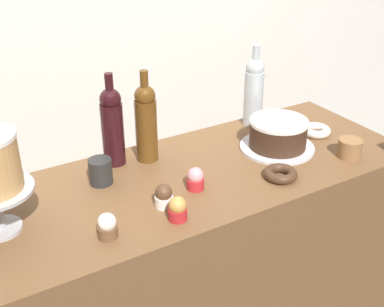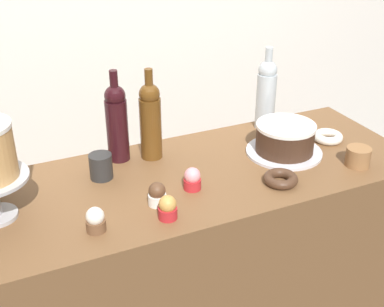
{
  "view_description": "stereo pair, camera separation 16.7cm",
  "coord_description": "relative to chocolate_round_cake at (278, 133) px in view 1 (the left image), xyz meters",
  "views": [
    {
      "loc": [
        -0.76,
        -1.27,
        1.74
      ],
      "look_at": [
        0.0,
        0.0,
        0.96
      ],
      "focal_mm": 47.96,
      "sensor_mm": 36.0,
      "label": 1
    },
    {
      "loc": [
        -0.61,
        -1.35,
        1.74
      ],
      "look_at": [
        0.0,
        0.0,
        0.96
      ],
      "focal_mm": 47.96,
      "sensor_mm": 36.0,
      "label": 2
    }
  ],
  "objects": [
    {
      "name": "cupcake_strawberry",
      "position": [
        -0.4,
        -0.09,
        -0.03
      ],
      "size": [
        0.06,
        0.06,
        0.07
      ],
      "color": "red",
      "rests_on": "display_counter"
    },
    {
      "name": "donut_sugar",
      "position": [
        0.21,
        0.02,
        -0.05
      ],
      "size": [
        0.11,
        0.11,
        0.03
      ],
      "color": "silver",
      "rests_on": "display_counter"
    },
    {
      "name": "donut_chocolate",
      "position": [
        -0.13,
        -0.17,
        -0.05
      ],
      "size": [
        0.11,
        0.11,
        0.03
      ],
      "color": "#472D1E",
      "rests_on": "display_counter"
    },
    {
      "name": "display_counter",
      "position": [
        -0.37,
        -0.01,
        -0.5
      ],
      "size": [
        1.58,
        0.59,
        0.88
      ],
      "color": "brown",
      "rests_on": "ground_plane"
    },
    {
      "name": "cookie_stack",
      "position": [
        0.18,
        -0.18,
        -0.03
      ],
      "size": [
        0.08,
        0.08,
        0.07
      ],
      "color": "olive",
      "rests_on": "display_counter"
    },
    {
      "name": "wine_bottle_clear",
      "position": [
        0.05,
        0.22,
        0.08
      ],
      "size": [
        0.08,
        0.08,
        0.33
      ],
      "color": "#B2BCC1",
      "rests_on": "display_counter"
    },
    {
      "name": "coffee_cup_ceramic",
      "position": [
        -0.65,
        0.1,
        -0.02
      ],
      "size": [
        0.08,
        0.08,
        0.08
      ],
      "color": "#282828",
      "rests_on": "display_counter"
    },
    {
      "name": "cupcake_chocolate",
      "position": [
        -0.54,
        -0.12,
        -0.03
      ],
      "size": [
        0.06,
        0.06,
        0.07
      ],
      "color": "white",
      "rests_on": "display_counter"
    },
    {
      "name": "cupcake_caramel",
      "position": [
        -0.54,
        -0.2,
        -0.03
      ],
      "size": [
        0.06,
        0.06,
        0.07
      ],
      "color": "red",
      "rests_on": "display_counter"
    },
    {
      "name": "wine_bottle_dark_red",
      "position": [
        -0.55,
        0.2,
        0.08
      ],
      "size": [
        0.08,
        0.08,
        0.33
      ],
      "color": "black",
      "rests_on": "display_counter"
    },
    {
      "name": "chocolate_round_cake",
      "position": [
        0.0,
        0.0,
        0.0
      ],
      "size": [
        0.21,
        0.21,
        0.1
      ],
      "color": "#3D2619",
      "rests_on": "silver_serving_platter"
    },
    {
      "name": "back_wall",
      "position": [
        -0.37,
        0.86,
        0.36
      ],
      "size": [
        6.0,
        0.05,
        2.6
      ],
      "color": "silver",
      "rests_on": "ground_plane"
    },
    {
      "name": "silver_serving_platter",
      "position": [
        -0.0,
        0.0,
        -0.06
      ],
      "size": [
        0.27,
        0.27,
        0.01
      ],
      "color": "silver",
      "rests_on": "display_counter"
    },
    {
      "name": "wine_bottle_amber",
      "position": [
        -0.44,
        0.17,
        0.08
      ],
      "size": [
        0.08,
        0.08,
        0.33
      ],
      "color": "#5B3814",
      "rests_on": "display_counter"
    },
    {
      "name": "cupcake_vanilla",
      "position": [
        -0.74,
        -0.18,
        -0.03
      ],
      "size": [
        0.06,
        0.06,
        0.07
      ],
      "color": "brown",
      "rests_on": "display_counter"
    }
  ]
}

